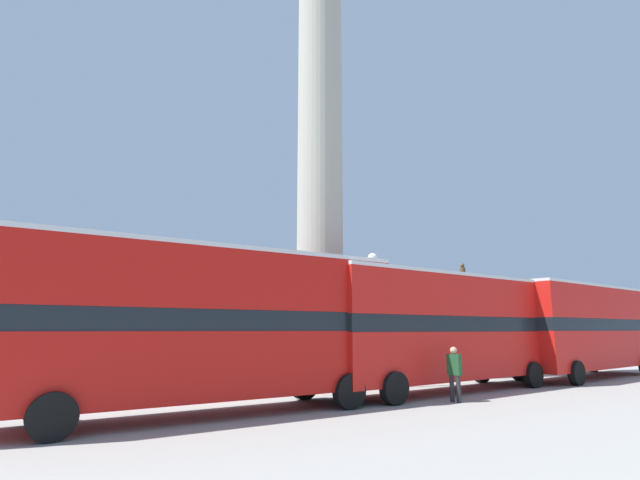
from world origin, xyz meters
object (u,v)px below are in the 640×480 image
Objects in this scene: bus_c at (443,326)px; street_lamp at (374,316)px; bus_b at (210,322)px; pedestrian_near_lamp at (454,371)px; equestrian_statue at (466,336)px; monument_column at (320,195)px; bus_a at (582,327)px.

bus_c is 2.07× the size of street_lamp.
pedestrian_near_lamp is at bearing -14.54° from bus_b.
bus_c is at bearing -116.91° from equestrian_statue.
monument_column reaches higher than pedestrian_near_lamp.
bus_c is (9.24, -0.10, -0.08)m from bus_b.
monument_column is 3.37× the size of equestrian_statue.
bus_a is at bearing 0.51° from bus_b.
street_lamp is at bearing -128.72° from equestrian_statue.
bus_b is 21.44m from equestrian_statue.
equestrian_statue is 15.93m from pedestrian_near_lamp.
bus_c is at bearing -71.27° from monument_column.
bus_b is at bearing 67.51° from pedestrian_near_lamp.
street_lamp reaches higher than bus_b.
monument_column reaches higher than bus_c.
equestrian_statue is at bearing 10.25° from monument_column.
street_lamp reaches higher than pedestrian_near_lamp.
equestrian_statue is 1.21× the size of street_lamp.
bus_a reaches higher than bus_c.
bus_c is at bearing -59.11° from street_lamp.
street_lamp is (-1.40, 2.35, 0.42)m from bus_c.
monument_column is at bearing -142.38° from equestrian_statue.
bus_a is (11.60, -5.55, -6.05)m from monument_column.
bus_a is 18.99m from bus_b.
equestrian_statue is at bearing 21.99° from bus_b.
street_lamp reaches higher than bus_a.
equestrian_statue is at bearing 33.81° from bus_c.
equestrian_statue is 3.76× the size of pedestrian_near_lamp.
equestrian_statue reaches higher than pedestrian_near_lamp.
pedestrian_near_lamp is (7.44, -2.08, -1.50)m from bus_b.
monument_column is 12.65× the size of pedestrian_near_lamp.
pedestrian_near_lamp is at bearing -95.23° from street_lamp.
pedestrian_near_lamp is (-1.80, -1.98, -1.42)m from bus_c.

